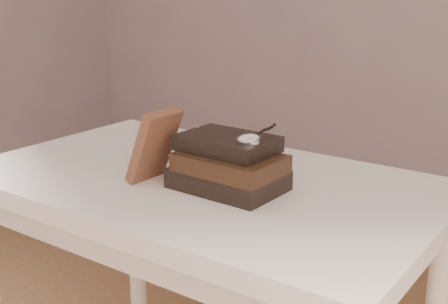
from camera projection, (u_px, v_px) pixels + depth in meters
The scene contains 5 objects.
table at pixel (202, 216), 1.28m from camera, with size 1.00×0.60×0.75m.
book_stack at pixel (229, 165), 1.17m from camera, with size 0.22×0.16×0.11m.
journal at pixel (154, 145), 1.21m from camera, with size 0.02×0.10×0.16m, color #46281B.
pocket_watch at pixel (250, 139), 1.11m from camera, with size 0.05×0.15×0.02m.
eyeglasses at pixel (220, 146), 1.26m from camera, with size 0.09×0.11×0.04m.
Camera 1 is at (0.73, -0.59, 1.15)m, focal length 47.21 mm.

